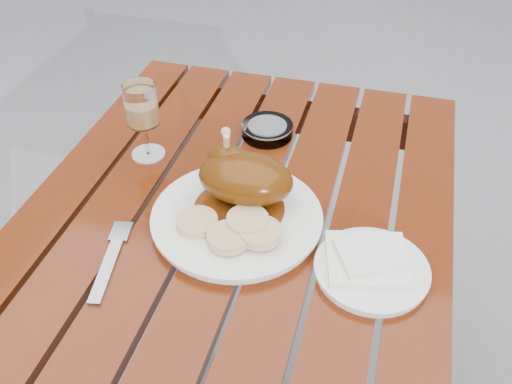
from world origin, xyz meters
TOP-DOWN VIEW (x-y plane):
  - table at (0.00, 0.00)m, footprint 0.80×1.20m
  - dinner_plate at (0.01, 0.04)m, footprint 0.38×0.38m
  - roast_duck at (0.01, 0.09)m, footprint 0.18×0.18m
  - bread_dumplings at (0.02, -0.01)m, footprint 0.19×0.12m
  - wine_glass at (-0.23, 0.19)m, footprint 0.09×0.09m
  - side_plate at (0.27, -0.02)m, footprint 0.24×0.24m
  - napkin at (0.26, -0.01)m, footprint 0.16×0.15m
  - ashtray at (-0.01, 0.33)m, footprint 0.15×0.15m
  - fork at (-0.17, -0.12)m, footprint 0.05×0.18m
  - knife at (0.11, 0.06)m, footprint 0.07×0.19m

SIDE VIEW (x-z plane):
  - table at x=0.00m, z-range 0.00..0.75m
  - knife at x=0.11m, z-range 0.75..0.76m
  - fork at x=-0.17m, z-range 0.75..0.76m
  - side_plate at x=0.27m, z-range 0.75..0.77m
  - dinner_plate at x=0.01m, z-range 0.75..0.77m
  - ashtray at x=-0.01m, z-range 0.75..0.78m
  - napkin at x=0.26m, z-range 0.77..0.78m
  - bread_dumplings at x=0.02m, z-range 0.77..0.80m
  - roast_duck at x=0.01m, z-range 0.75..0.88m
  - wine_glass at x=-0.23m, z-range 0.75..0.92m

